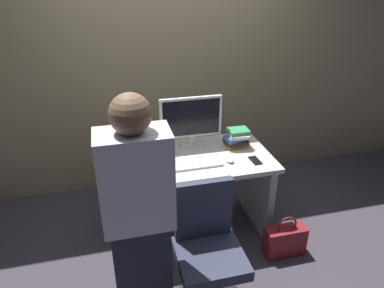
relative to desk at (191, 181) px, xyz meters
name	(u,v)px	position (x,y,z in m)	size (l,w,h in m)	color
ground_plane	(191,228)	(0.00, 0.00, -0.51)	(9.00, 9.00, 0.00)	#3D3842
wall_back	(167,44)	(0.00, 0.96, 0.99)	(6.40, 0.10, 3.00)	#8C7F5B
desk	(191,181)	(0.00, 0.00, 0.00)	(1.36, 0.75, 0.75)	beige
office_chair	(208,256)	(-0.08, -0.81, -0.08)	(0.52, 0.52, 0.94)	black
person_at_desk	(139,224)	(-0.53, -0.88, 0.33)	(0.40, 0.24, 1.64)	#262838
monitor	(191,119)	(0.06, 0.21, 0.49)	(0.54, 0.14, 0.46)	silver
keyboard	(196,165)	(0.01, -0.15, 0.25)	(0.43, 0.13, 0.02)	white
mouse	(230,160)	(0.29, -0.15, 0.26)	(0.06, 0.10, 0.03)	white
cup_near_keyboard	(141,164)	(-0.43, -0.09, 0.29)	(0.07, 0.07, 0.10)	#D84C3F
cup_by_monitor	(130,149)	(-0.49, 0.19, 0.28)	(0.08, 0.08, 0.09)	#D84C3F
book_stack	(237,138)	(0.45, 0.10, 0.32)	(0.23, 0.19, 0.16)	gold
cell_phone	(255,160)	(0.50, -0.19, 0.24)	(0.07, 0.14, 0.01)	black
handbag	(285,240)	(0.68, -0.51, -0.37)	(0.34, 0.14, 0.38)	maroon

